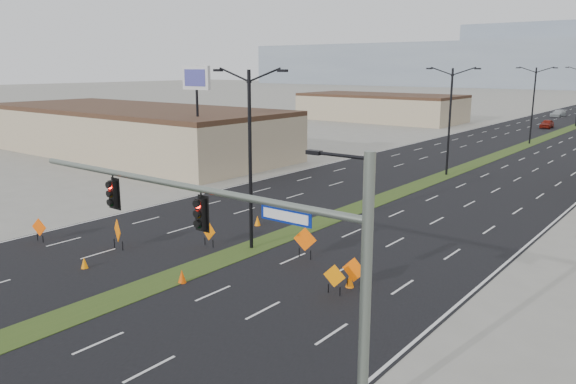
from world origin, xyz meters
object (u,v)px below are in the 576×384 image
Objects in this scene: construction_sign_0 at (39,228)px; construction_sign_2 at (209,232)px; streetlight_0 at (250,155)px; construction_sign_5 at (334,277)px; car_left at (547,124)px; cone_3 at (257,221)px; car_far at (558,113)px; streetlight_1 at (450,118)px; streetlight_2 at (533,103)px; cone_1 at (182,276)px; cone_2 at (350,281)px; construction_sign_1 at (118,232)px; construction_sign_3 at (305,240)px; pole_sign_west at (196,86)px; construction_sign_4 at (354,271)px; signal_mast at (242,236)px; cone_0 at (84,263)px.

construction_sign_2 is at bearing 17.57° from construction_sign_0.
streetlight_0 is 6.93× the size of construction_sign_5.
car_left is 81.51m from construction_sign_5.
car_far is at bearing 92.44° from cone_3.
streetlight_1 is 1.00× the size of streetlight_2.
cone_1 is 0.99× the size of cone_2.
construction_sign_0 is 0.95× the size of construction_sign_2.
car_far is at bearing 72.73° from construction_sign_0.
streetlight_0 is at bearing 98.42° from cone_1.
streetlight_0 is 8.72m from construction_sign_1.
streetlight_0 is 6.88m from cone_3.
streetlight_2 is 6.93× the size of construction_sign_5.
car_left is 74.43m from cone_3.
cone_1 is (3.03, -4.73, -0.55)m from construction_sign_2.
construction_sign_3 is (3.45, 0.46, -4.39)m from streetlight_0.
pole_sign_west is at bearing -114.71° from streetlight_2.
construction_sign_4 is at bearing 1.08° from construction_sign_2.
car_far reaches higher than cone_3.
pole_sign_west is (-19.28, -41.90, 2.97)m from streetlight_2.
streetlight_0 is 102.76m from car_far.
construction_sign_5 is 2.13× the size of cone_1.
signal_mast is 89.02m from car_left.
streetlight_2 reaches higher than cone_1.
streetlight_0 and streetlight_2 have the same top height.
cone_0 is (-2.43, -6.49, -0.58)m from construction_sign_2.
streetlight_2 is 22.87m from car_left.
construction_sign_3 reaches higher than cone_0.
construction_sign_4 is 2.32× the size of cone_2.
cone_0 is at bearing -57.87° from pole_sign_west.
construction_sign_5 is (7.41, -2.67, -4.57)m from streetlight_0.
streetlight_0 is 1.00× the size of streetlight_1.
construction_sign_4 is at bearing 58.25° from construction_sign_5.
signal_mast is at bearing -9.71° from cone_0.
signal_mast is at bearing 2.55° from construction_sign_1.
car_left is 0.88× the size of car_far.
cone_0 is 0.89× the size of cone_2.
cone_0 is (-12.40, -6.10, -0.63)m from construction_sign_4.
construction_sign_0 is 2.34× the size of cone_0.
streetlight_0 is 6.30× the size of construction_sign_4.
streetlight_0 is at bearing 170.96° from construction_sign_3.
signal_mast is at bearing -27.56° from cone_1.
cone_3 is (-6.23, 3.25, -0.69)m from construction_sign_3.
streetlight_1 is 2.39× the size of car_left.
construction_sign_0 is at bearing -96.90° from car_left.
construction_sign_0 is at bearing -147.56° from streetlight_0.
construction_sign_4 reaches higher than cone_1.
cone_2 is at bearing 1.88° from construction_sign_2.
streetlight_2 is 46.22m from pole_sign_west.
cone_2 is at bearing -26.91° from cone_3.
pole_sign_west reaches higher than streetlight_1.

